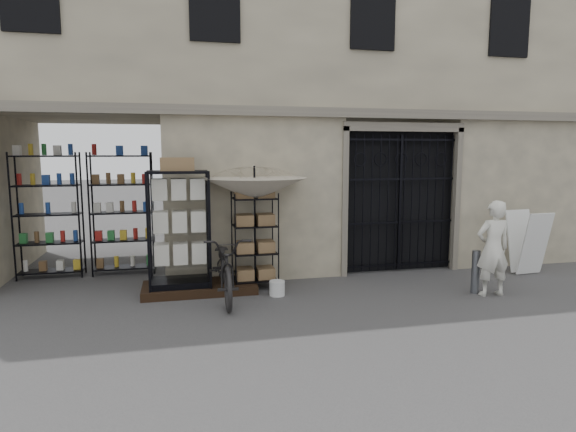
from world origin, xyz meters
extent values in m
plane|color=black|center=(0.00, 0.00, 0.00)|extent=(80.00, 80.00, 0.00)
cube|color=tan|center=(0.00, 4.00, 4.50)|extent=(14.00, 4.00, 9.00)
cube|color=black|center=(-4.50, 2.80, 1.50)|extent=(3.00, 1.70, 3.00)
cube|color=black|center=(-4.55, 3.30, 1.25)|extent=(2.70, 0.50, 2.50)
cube|color=black|center=(1.75, 2.28, 1.50)|extent=(2.50, 0.06, 3.00)
cube|color=black|center=(1.75, 2.12, 1.45)|extent=(0.05, 0.05, 2.80)
cube|color=black|center=(-2.40, 1.55, 0.07)|extent=(2.00, 0.90, 0.15)
cube|color=black|center=(-2.73, 1.50, 0.21)|extent=(1.17, 0.93, 0.11)
cube|color=silver|center=(-2.62, 1.21, 1.17)|extent=(0.89, 0.34, 1.90)
cube|color=silver|center=(-2.73, 1.50, 1.05)|extent=(0.96, 0.72, 1.58)
cube|color=olive|center=(-2.73, 1.50, 2.24)|extent=(0.68, 0.60, 0.23)
cube|color=black|center=(-1.38, 1.59, 0.89)|extent=(0.94, 0.83, 1.78)
cube|color=olive|center=(-1.38, 1.59, 0.83)|extent=(0.79, 0.68, 1.33)
cylinder|color=black|center=(-1.38, 1.58, 1.13)|extent=(0.04, 0.04, 2.25)
imported|color=#BEB09D|center=(-1.38, 1.58, 1.95)|extent=(1.72, 1.76, 1.52)
cylinder|color=silver|center=(-1.09, 1.02, 0.13)|extent=(0.29, 0.29, 0.26)
imported|color=black|center=(-1.98, 1.04, 0.00)|extent=(0.77, 1.14, 2.15)
cylinder|color=slate|center=(2.39, 0.37, 0.39)|extent=(0.18, 0.18, 0.77)
imported|color=silver|center=(2.57, 0.17, 0.00)|extent=(0.70, 1.71, 0.40)
cube|color=silver|center=(4.27, 1.15, 0.66)|extent=(0.63, 0.35, 1.28)
cube|color=silver|center=(4.24, 1.55, 0.66)|extent=(0.63, 0.35, 1.28)
camera|label=1|loc=(-2.76, -7.00, 2.50)|focal=30.00mm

